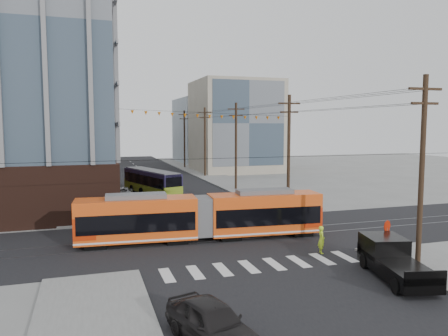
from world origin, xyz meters
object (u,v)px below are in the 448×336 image
(streetcar, at_px, (203,217))
(city_bus, at_px, (152,182))
(black_sedan, at_px, (212,323))
(pickup_truck, at_px, (397,262))

(streetcar, bearing_deg, city_bus, 95.62)
(streetcar, height_order, city_bus, streetcar)
(city_bus, bearing_deg, black_sedan, -113.06)
(streetcar, xyz_separation_m, black_sedan, (-3.50, -14.54, -0.87))
(pickup_truck, relative_size, black_sedan, 1.20)
(pickup_truck, bearing_deg, black_sedan, -149.29)
(streetcar, distance_m, black_sedan, 14.98)
(pickup_truck, height_order, black_sedan, pickup_truck)
(streetcar, relative_size, black_sedan, 3.66)
(pickup_truck, xyz_separation_m, black_sedan, (-11.22, -3.57, -0.16))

